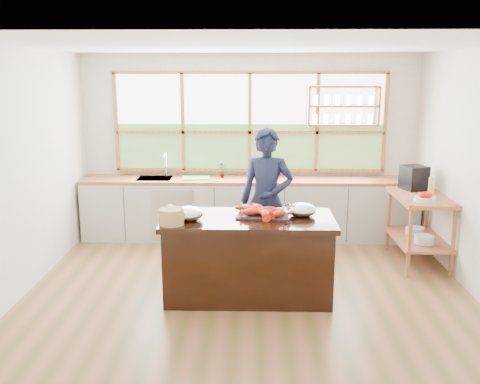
{
  "coord_description": "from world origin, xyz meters",
  "views": [
    {
      "loc": [
        0.04,
        -5.76,
        2.45
      ],
      "look_at": [
        -0.1,
        0.15,
        1.1
      ],
      "focal_mm": 40.0,
      "sensor_mm": 36.0,
      "label": 1
    }
  ],
  "objects_px": {
    "island": "(248,257)",
    "espresso_machine": "(414,178)",
    "wicker_basket": "(171,217)",
    "cook": "(267,201)"
  },
  "relations": [
    {
      "from": "island",
      "to": "wicker_basket",
      "type": "bearing_deg",
      "value": -160.24
    },
    {
      "from": "cook",
      "to": "wicker_basket",
      "type": "distance_m",
      "value": 1.48
    },
    {
      "from": "island",
      "to": "cook",
      "type": "relative_size",
      "value": 1.04
    },
    {
      "from": "espresso_machine",
      "to": "wicker_basket",
      "type": "height_order",
      "value": "espresso_machine"
    },
    {
      "from": "island",
      "to": "espresso_machine",
      "type": "xyz_separation_m",
      "value": [
        2.19,
        1.46,
        0.61
      ]
    },
    {
      "from": "cook",
      "to": "wicker_basket",
      "type": "relative_size",
      "value": 6.86
    },
    {
      "from": "island",
      "to": "wicker_basket",
      "type": "height_order",
      "value": "wicker_basket"
    },
    {
      "from": "espresso_machine",
      "to": "wicker_basket",
      "type": "relative_size",
      "value": 1.23
    },
    {
      "from": "island",
      "to": "espresso_machine",
      "type": "relative_size",
      "value": 5.77
    },
    {
      "from": "island",
      "to": "espresso_machine",
      "type": "height_order",
      "value": "espresso_machine"
    }
  ]
}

